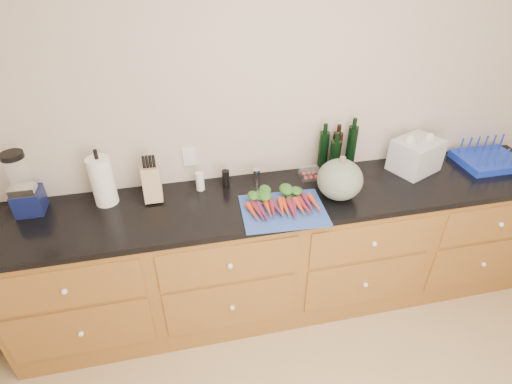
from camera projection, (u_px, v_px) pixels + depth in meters
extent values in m
cube|color=beige|center=(280.00, 121.00, 2.58)|extent=(4.10, 0.05, 2.60)
cube|color=brown|center=(288.00, 252.00, 2.79)|extent=(3.60, 0.60, 0.90)
cube|color=brown|center=(65.00, 289.00, 2.15)|extent=(0.82, 0.01, 0.28)
sphere|color=white|center=(64.00, 292.00, 2.14)|extent=(0.03, 0.03, 0.03)
cube|color=brown|center=(81.00, 332.00, 2.35)|extent=(0.82, 0.01, 0.38)
sphere|color=white|center=(81.00, 334.00, 2.34)|extent=(0.03, 0.03, 0.03)
cube|color=brown|center=(230.00, 264.00, 2.31)|extent=(0.82, 0.01, 0.28)
sphere|color=white|center=(230.00, 266.00, 2.30)|extent=(0.03, 0.03, 0.03)
cube|color=brown|center=(232.00, 306.00, 2.51)|extent=(0.82, 0.01, 0.38)
sphere|color=white|center=(232.00, 308.00, 2.50)|extent=(0.03, 0.03, 0.03)
cube|color=brown|center=(373.00, 242.00, 2.47)|extent=(0.82, 0.01, 0.28)
sphere|color=white|center=(374.00, 244.00, 2.45)|extent=(0.03, 0.03, 0.03)
cube|color=brown|center=(364.00, 283.00, 2.67)|extent=(0.82, 0.01, 0.38)
sphere|color=white|center=(366.00, 285.00, 2.66)|extent=(0.03, 0.03, 0.03)
cube|color=brown|center=(500.00, 223.00, 2.63)|extent=(0.82, 0.01, 0.28)
sphere|color=white|center=(501.00, 224.00, 2.61)|extent=(0.03, 0.03, 0.03)
cube|color=brown|center=(482.00, 263.00, 2.83)|extent=(0.82, 0.01, 0.38)
sphere|color=white|center=(484.00, 264.00, 2.81)|extent=(0.03, 0.03, 0.03)
cube|color=black|center=(291.00, 197.00, 2.52)|extent=(3.64, 0.62, 0.04)
cube|color=#284BA8|center=(283.00, 210.00, 2.36)|extent=(0.51, 0.40, 0.01)
cone|color=#C73E17|center=(253.00, 213.00, 2.30)|extent=(0.04, 0.18, 0.04)
cone|color=maroon|center=(258.00, 212.00, 2.31)|extent=(0.04, 0.18, 0.04)
cone|color=#682041|center=(263.00, 211.00, 2.31)|extent=(0.04, 0.18, 0.04)
cone|color=#C73E17|center=(268.00, 211.00, 2.32)|extent=(0.04, 0.18, 0.04)
cone|color=maroon|center=(273.00, 210.00, 2.32)|extent=(0.04, 0.18, 0.04)
cone|color=#682041|center=(277.00, 210.00, 2.33)|extent=(0.04, 0.18, 0.04)
cone|color=#C73E17|center=(282.00, 209.00, 2.33)|extent=(0.04, 0.18, 0.04)
ellipsoid|color=#25501A|center=(262.00, 197.00, 2.42)|extent=(0.18, 0.11, 0.05)
cone|color=#C73E17|center=(286.00, 208.00, 2.34)|extent=(0.04, 0.18, 0.04)
cone|color=maroon|center=(291.00, 208.00, 2.34)|extent=(0.04, 0.18, 0.04)
cone|color=#682041|center=(296.00, 207.00, 2.35)|extent=(0.04, 0.18, 0.04)
cone|color=#C73E17|center=(300.00, 207.00, 2.35)|extent=(0.04, 0.18, 0.04)
cone|color=maroon|center=(305.00, 206.00, 2.36)|extent=(0.04, 0.18, 0.04)
cone|color=#682041|center=(310.00, 205.00, 2.36)|extent=(0.04, 0.18, 0.04)
cone|color=#C73E17|center=(314.00, 205.00, 2.37)|extent=(0.04, 0.18, 0.04)
ellipsoid|color=#25501A|center=(294.00, 193.00, 2.46)|extent=(0.18, 0.11, 0.05)
ellipsoid|color=#5B6958|center=(340.00, 180.00, 2.42)|extent=(0.28, 0.28, 0.25)
cube|color=#0E1544|center=(29.00, 201.00, 2.33)|extent=(0.15, 0.15, 0.14)
cube|color=silver|center=(23.00, 190.00, 2.25)|extent=(0.14, 0.09, 0.05)
cylinder|color=white|center=(19.00, 173.00, 2.22)|extent=(0.12, 0.12, 0.20)
cylinder|color=black|center=(12.00, 156.00, 2.16)|extent=(0.12, 0.12, 0.03)
cylinder|color=white|center=(103.00, 181.00, 2.36)|extent=(0.14, 0.14, 0.30)
cube|color=tan|center=(152.00, 184.00, 2.42)|extent=(0.11, 0.11, 0.21)
cylinder|color=white|center=(200.00, 181.00, 2.53)|extent=(0.05, 0.05, 0.12)
cylinder|color=black|center=(226.00, 179.00, 2.56)|extent=(0.05, 0.05, 0.12)
cylinder|color=white|center=(256.00, 176.00, 2.60)|extent=(0.04, 0.04, 0.10)
cube|color=white|center=(310.00, 173.00, 2.67)|extent=(0.13, 0.10, 0.06)
cylinder|color=black|center=(323.00, 153.00, 2.66)|extent=(0.07, 0.07, 0.30)
cylinder|color=black|center=(336.00, 152.00, 2.69)|extent=(0.07, 0.07, 0.28)
cylinder|color=black|center=(351.00, 149.00, 2.69)|extent=(0.07, 0.07, 0.32)
cylinder|color=black|center=(334.00, 159.00, 2.63)|extent=(0.07, 0.07, 0.26)
cube|color=#1633C2|center=(488.00, 160.00, 2.82)|extent=(0.41, 0.33, 0.05)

